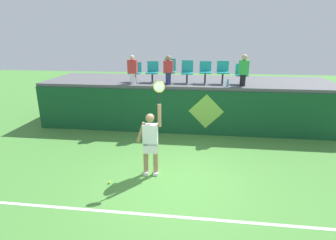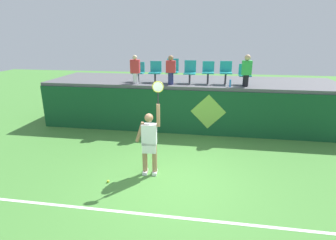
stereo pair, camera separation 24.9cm
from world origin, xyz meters
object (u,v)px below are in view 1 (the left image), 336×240
(tennis_player, at_px, (151,141))
(stadium_chair_5, at_px, (223,71))
(water_bottle, at_px, (228,83))
(stadium_chair_3, at_px, (187,71))
(stadium_chair_0, at_px, (136,71))
(stadium_chair_1, at_px, (153,71))
(tennis_ball, at_px, (109,182))
(stadium_chair_4, at_px, (205,71))
(stadium_chair_2, at_px, (170,70))
(spectator_2, at_px, (168,69))
(spectator_1, at_px, (132,69))
(spectator_0, at_px, (244,70))
(stadium_chair_6, at_px, (242,73))

(tennis_player, height_order, stadium_chair_5, stadium_chair_5)
(water_bottle, xyz_separation_m, stadium_chair_3, (-1.49, 0.64, 0.33))
(stadium_chair_0, distance_m, stadium_chair_1, 0.68)
(tennis_ball, distance_m, stadium_chair_1, 5.14)
(tennis_player, height_order, stadium_chair_1, stadium_chair_1)
(stadium_chair_0, distance_m, stadium_chair_4, 2.71)
(stadium_chair_3, xyz_separation_m, stadium_chair_4, (0.69, -0.01, 0.01))
(stadium_chair_2, distance_m, stadium_chair_4, 1.36)
(tennis_ball, bearing_deg, stadium_chair_4, 63.37)
(tennis_player, distance_m, spectator_2, 3.83)
(stadium_chair_5, distance_m, spectator_2, 2.06)
(tennis_ball, distance_m, spectator_1, 4.79)
(stadium_chair_1, relative_size, spectator_1, 0.75)
(stadium_chair_4, bearing_deg, stadium_chair_2, 179.59)
(spectator_1, bearing_deg, spectator_0, 0.53)
(stadium_chair_3, height_order, spectator_1, spectator_1)
(tennis_ball, bearing_deg, stadium_chair_2, 78.23)
(water_bottle, height_order, stadium_chair_1, stadium_chair_1)
(stadium_chair_4, bearing_deg, stadium_chair_1, 179.89)
(stadium_chair_5, bearing_deg, tennis_ball, -122.69)
(spectator_0, bearing_deg, stadium_chair_5, 149.06)
(spectator_0, bearing_deg, tennis_player, -127.05)
(spectator_0, bearing_deg, tennis_ball, -131.02)
(spectator_0, xyz_separation_m, spectator_2, (-2.70, -0.04, -0.03))
(stadium_chair_6, bearing_deg, stadium_chair_2, 179.79)
(tennis_player, xyz_separation_m, stadium_chair_2, (0.02, 4.03, 1.33))
(stadium_chair_4, xyz_separation_m, stadium_chair_6, (1.35, 0.00, -0.06))
(tennis_player, xyz_separation_m, stadium_chair_4, (1.37, 4.02, 1.31))
(spectator_0, height_order, spectator_2, spectator_0)
(stadium_chair_5, distance_m, spectator_1, 3.39)
(tennis_player, height_order, stadium_chair_6, stadium_chair_6)
(stadium_chair_0, xyz_separation_m, stadium_chair_3, (2.02, 0.01, 0.04))
(stadium_chair_3, bearing_deg, water_bottle, -23.22)
(stadium_chair_0, distance_m, stadium_chair_5, 3.36)
(tennis_ball, relative_size, stadium_chair_0, 0.09)
(tennis_player, relative_size, spectator_0, 2.24)
(tennis_ball, xyz_separation_m, stadium_chair_4, (2.33, 4.64, 2.22))
(tennis_player, height_order, stadium_chair_4, stadium_chair_4)
(tennis_player, xyz_separation_m, spectator_1, (-1.33, 3.56, 1.38))
(stadium_chair_3, bearing_deg, spectator_0, -11.79)
(tennis_ball, relative_size, stadium_chair_3, 0.08)
(tennis_ball, xyz_separation_m, spectator_0, (3.67, 4.22, 2.34))
(stadium_chair_2, distance_m, spectator_2, 0.47)
(stadium_chair_2, relative_size, spectator_1, 0.85)
(stadium_chair_6, relative_size, spectator_0, 0.66)
(stadium_chair_4, distance_m, stadium_chair_5, 0.65)
(stadium_chair_6, bearing_deg, stadium_chair_0, 179.99)
(stadium_chair_5, xyz_separation_m, spectator_0, (0.70, -0.42, 0.11))
(tennis_ball, xyz_separation_m, stadium_chair_3, (1.64, 4.65, 2.21))
(stadium_chair_0, xyz_separation_m, stadium_chair_2, (1.35, 0.01, 0.08))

